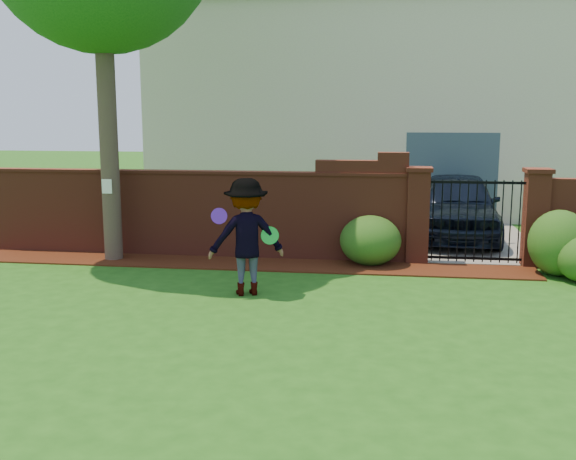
# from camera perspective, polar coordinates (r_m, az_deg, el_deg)

# --- Properties ---
(ground) EXTENTS (80.00, 80.00, 0.01)m
(ground) POSITION_cam_1_polar(r_m,az_deg,el_deg) (9.61, -2.52, -7.62)
(ground) COLOR #205515
(ground) RESTS_ON ground
(mulch_bed) EXTENTS (11.10, 1.08, 0.03)m
(mulch_bed) POSITION_cam_1_polar(r_m,az_deg,el_deg) (12.95, -3.91, -2.91)
(mulch_bed) COLOR #37150A
(mulch_bed) RESTS_ON ground
(brick_wall) EXTENTS (8.70, 0.31, 2.16)m
(brick_wall) POSITION_cam_1_polar(r_m,az_deg,el_deg) (13.67, -7.73, 1.59)
(brick_wall) COLOR maroon
(brick_wall) RESTS_ON ground
(pillar_left) EXTENTS (0.50, 0.50, 1.88)m
(pillar_left) POSITION_cam_1_polar(r_m,az_deg,el_deg) (13.16, 11.08, 1.31)
(pillar_left) COLOR maroon
(pillar_left) RESTS_ON ground
(pillar_right) EXTENTS (0.50, 0.50, 1.88)m
(pillar_right) POSITION_cam_1_polar(r_m,az_deg,el_deg) (13.45, 20.47, 1.05)
(pillar_right) COLOR maroon
(pillar_right) RESTS_ON ground
(iron_gate) EXTENTS (1.78, 0.03, 1.60)m
(iron_gate) POSITION_cam_1_polar(r_m,az_deg,el_deg) (13.28, 15.81, 0.74)
(iron_gate) COLOR black
(iron_gate) RESTS_ON ground
(driveway) EXTENTS (3.20, 8.00, 0.01)m
(driveway) POSITION_cam_1_polar(r_m,az_deg,el_deg) (17.33, 13.98, 0.08)
(driveway) COLOR gray
(driveway) RESTS_ON ground
(house) EXTENTS (12.40, 6.40, 6.30)m
(house) POSITION_cam_1_polar(r_m,az_deg,el_deg) (21.01, 6.36, 10.65)
(house) COLOR beige
(house) RESTS_ON ground
(car) EXTENTS (2.05, 4.61, 1.54)m
(car) POSITION_cam_1_polar(r_m,az_deg,el_deg) (15.80, 14.36, 1.93)
(car) COLOR black
(car) RESTS_ON ground
(paper_notice) EXTENTS (0.20, 0.01, 0.28)m
(paper_notice) POSITION_cam_1_polar(r_m,az_deg,el_deg) (13.39, -15.29, 3.63)
(paper_notice) COLOR white
(paper_notice) RESTS_ON tree
(shrub_left) EXTENTS (1.18, 1.18, 0.97)m
(shrub_left) POSITION_cam_1_polar(r_m,az_deg,el_deg) (12.89, 7.09, -0.90)
(shrub_left) COLOR #194A16
(shrub_left) RESTS_ON ground
(shrub_middle) EXTENTS (1.09, 1.09, 1.20)m
(shrub_middle) POSITION_cam_1_polar(r_m,az_deg,el_deg) (12.90, 22.26, -1.04)
(shrub_middle) COLOR #194A16
(shrub_middle) RESTS_ON ground
(man) EXTENTS (1.38, 1.06, 1.89)m
(man) POSITION_cam_1_polar(r_m,az_deg,el_deg) (10.64, -3.60, -0.63)
(man) COLOR gray
(man) RESTS_ON ground
(frisbee_purple) EXTENTS (0.27, 0.15, 0.25)m
(frisbee_purple) POSITION_cam_1_polar(r_m,az_deg,el_deg) (10.41, -5.94, 1.20)
(frisbee_purple) COLOR #541CB1
(frisbee_purple) RESTS_ON man
(frisbee_green) EXTENTS (0.30, 0.14, 0.29)m
(frisbee_green) POSITION_cam_1_polar(r_m,az_deg,el_deg) (10.58, -1.57, -0.47)
(frisbee_green) COLOR green
(frisbee_green) RESTS_ON man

